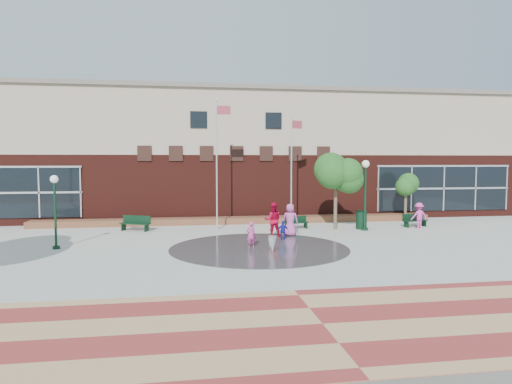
{
  "coord_description": "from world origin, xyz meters",
  "views": [
    {
      "loc": [
        -3.38,
        -17.86,
        4.15
      ],
      "look_at": [
        0.0,
        4.0,
        2.6
      ],
      "focal_mm": 32.0,
      "sensor_mm": 36.0,
      "label": 1
    }
  ],
  "objects": [
    {
      "name": "ground",
      "position": [
        0.0,
        0.0,
        0.0
      ],
      "size": [
        120.0,
        120.0,
        0.0
      ],
      "primitive_type": "plane",
      "color": "#666056",
      "rests_on": "ground"
    },
    {
      "name": "plaza_concrete",
      "position": [
        0.0,
        4.0,
        0.0
      ],
      "size": [
        46.0,
        18.0,
        0.01
      ],
      "primitive_type": "cube",
      "color": "#A8A8A0",
      "rests_on": "ground"
    },
    {
      "name": "paver_band",
      "position": [
        0.0,
        -7.0,
        0.0
      ],
      "size": [
        46.0,
        6.0,
        0.01
      ],
      "primitive_type": "cube",
      "color": "maroon",
      "rests_on": "ground"
    },
    {
      "name": "splash_pad",
      "position": [
        0.0,
        3.0,
        0.0
      ],
      "size": [
        8.4,
        8.4,
        0.01
      ],
      "primitive_type": "cylinder",
      "color": "#383A3D",
      "rests_on": "ground"
    },
    {
      "name": "library_building",
      "position": [
        0.0,
        17.48,
        4.64
      ],
      "size": [
        44.4,
        10.4,
        9.2
      ],
      "color": "#481913",
      "rests_on": "ground"
    },
    {
      "name": "flower_bed",
      "position": [
        0.0,
        11.6,
        0.0
      ],
      "size": [
        26.0,
        1.2,
        0.4
      ],
      "primitive_type": "cube",
      "color": "#AA252F",
      "rests_on": "ground"
    },
    {
      "name": "flagpole_left",
      "position": [
        -1.51,
        9.16,
        4.32
      ],
      "size": [
        0.91,
        0.15,
        7.77
      ],
      "rotation": [
        0.0,
        0.0,
        0.05
      ],
      "color": "silver",
      "rests_on": "ground"
    },
    {
      "name": "flagpole_right",
      "position": [
        3.02,
        9.21,
        3.88
      ],
      "size": [
        0.8,
        0.39,
        6.95
      ],
      "rotation": [
        0.0,
        0.0,
        0.41
      ],
      "color": "silver",
      "rests_on": "ground"
    },
    {
      "name": "lamp_left",
      "position": [
        -9.38,
        4.33,
        2.15
      ],
      "size": [
        0.37,
        0.37,
        3.46
      ],
      "color": "black",
      "rests_on": "ground"
    },
    {
      "name": "lamp_right",
      "position": [
        7.02,
        7.49,
        2.58
      ],
      "size": [
        0.44,
        0.44,
        4.15
      ],
      "color": "black",
      "rests_on": "ground"
    },
    {
      "name": "bench_left",
      "position": [
        -6.33,
        9.31,
        0.29
      ],
      "size": [
        1.85,
        1.21,
        0.91
      ],
      "rotation": [
        0.0,
        0.0,
        -0.43
      ],
      "color": "black",
      "rests_on": "ground"
    },
    {
      "name": "bench_mid",
      "position": [
        3.17,
        8.71,
        0.25
      ],
      "size": [
        1.59,
        0.74,
        0.77
      ],
      "rotation": [
        0.0,
        0.0,
        0.21
      ],
      "color": "black",
      "rests_on": "ground"
    },
    {
      "name": "bench_right",
      "position": [
        10.65,
        8.34,
        0.27
      ],
      "size": [
        1.7,
        0.83,
        0.83
      ],
      "rotation": [
        0.0,
        0.0,
        0.24
      ],
      "color": "black",
      "rests_on": "ground"
    },
    {
      "name": "trash_can",
      "position": [
        7.02,
        8.0,
        0.58
      ],
      "size": [
        0.69,
        0.69,
        1.13
      ],
      "color": "black",
      "rests_on": "ground"
    },
    {
      "name": "tree_mid",
      "position": [
        5.45,
        8.17,
        3.62
      ],
      "size": [
        2.94,
        2.94,
        4.97
      ],
      "color": "#4E3D2D",
      "rests_on": "ground"
    },
    {
      "name": "tree_small_right",
      "position": [
        11.12,
        10.53,
        2.6
      ],
      "size": [
        2.08,
        2.08,
        3.56
      ],
      "color": "#4E3D2D",
      "rests_on": "ground"
    },
    {
      "name": "water_jet_a",
      "position": [
        0.39,
        1.73,
        0.0
      ],
      "size": [
        0.39,
        0.39,
        0.76
      ],
      "primitive_type": "cone",
      "rotation": [
        3.14,
        0.0,
        0.0
      ],
      "color": "white",
      "rests_on": "ground"
    },
    {
      "name": "water_jet_b",
      "position": [
        0.47,
        2.72,
        0.0
      ],
      "size": [
        0.22,
        0.22,
        0.5
      ],
      "primitive_type": "cone",
      "rotation": [
        3.14,
        0.0,
        0.0
      ],
      "color": "white",
      "rests_on": "ground"
    },
    {
      "name": "child_splash",
      "position": [
        -0.36,
        3.25,
        0.63
      ],
      "size": [
        0.5,
        0.38,
        1.25
      ],
      "primitive_type": "imported",
      "rotation": [
        0.0,
        0.0,
        3.32
      ],
      "color": "#D13F90",
      "rests_on": "ground"
    },
    {
      "name": "adult_red",
      "position": [
        1.23,
        5.95,
        0.95
      ],
      "size": [
        0.99,
        0.82,
        1.89
      ],
      "primitive_type": "imported",
      "rotation": [
        0.0,
        0.0,
        3.03
      ],
      "color": "#BA072B",
      "rests_on": "ground"
    },
    {
      "name": "adult_pink",
      "position": [
        2.22,
        6.16,
        0.9
      ],
      "size": [
        1.01,
        0.82,
        1.79
      ],
      "primitive_type": "imported",
      "rotation": [
        0.0,
        0.0,
        2.82
      ],
      "color": "#C551A3",
      "rests_on": "ground"
    },
    {
      "name": "child_blue",
      "position": [
        1.55,
        4.91,
        0.51
      ],
      "size": [
        0.64,
        0.37,
        1.02
      ],
      "primitive_type": "imported",
      "rotation": [
        0.0,
        0.0,
        2.93
      ],
      "color": "#2024A9",
      "rests_on": "ground"
    },
    {
      "name": "person_bench",
      "position": [
        10.6,
        7.78,
        0.79
      ],
      "size": [
        1.05,
        0.64,
        1.57
      ],
      "primitive_type": "imported",
      "rotation": [
        0.0,
        0.0,
        3.2
      ],
      "color": "#E640AA",
      "rests_on": "ground"
    }
  ]
}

